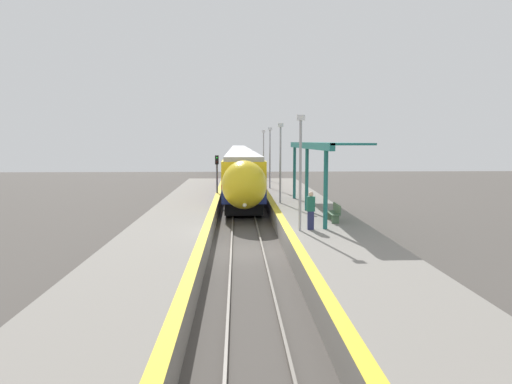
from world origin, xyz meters
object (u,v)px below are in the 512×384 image
Objects in this scene: person_waiting at (311,210)px; lamppost_far at (270,153)px; train at (240,160)px; lamppost_farthest at (264,151)px; lamppost_near at (300,165)px; lamppost_mid at (280,157)px; platform_bench at (335,212)px; railway_signal at (217,175)px.

person_waiting is 0.34× the size of lamppost_far.
lamppost_farthest reaches higher than train.
train is 16.34× the size of lamppost_far.
lamppost_farthest is (0.00, 10.20, 0.00)m from lamppost_far.
lamppost_near is 1.00× the size of lamppost_farthest.
lamppost_mid is (-0.52, 9.99, 2.07)m from person_waiting.
train is at bearing 93.57° from lamppost_mid.
lamppost_farthest is (-2.08, 28.12, 2.50)m from platform_bench.
train is at bearing 97.58° from lamppost_farthest.
railway_signal is at bearing 106.71° from person_waiting.
platform_bench is 2.79m from person_waiting.
lamppost_near is 20.41m from lamppost_far.
lamppost_far is at bearing -90.00° from lamppost_farthest.
person_waiting is (2.92, -48.39, -0.40)m from train.
railway_signal is 6.03m from lamppost_far.
railway_signal is (-1.99, -32.04, 0.12)m from train.
platform_bench is 4.10m from lamppost_near.
lamppost_far is (-2.08, 17.92, 2.50)m from platform_bench.
lamppost_far reaches higher than person_waiting.
person_waiting is at bearing -124.28° from platform_bench.
train is 46.34m from platform_bench.
train is at bearing 95.54° from platform_bench.
railway_signal is (-4.91, 16.35, 0.52)m from person_waiting.
lamppost_far is (2.40, -28.20, 1.66)m from train.
train is at bearing 93.45° from person_waiting.
lamppost_farthest is (4.38, 14.05, 1.55)m from railway_signal.
lamppost_mid is 1.00× the size of lamppost_farthest.
platform_bench is 0.34× the size of lamppost_farthest.
lamppost_farthest reaches higher than person_waiting.
person_waiting is at bearing -73.29° from railway_signal.
lamppost_far is at bearing 41.24° from railway_signal.
lamppost_mid is (-2.08, 7.71, 2.50)m from platform_bench.
lamppost_near is (4.38, -16.56, 1.55)m from railway_signal.
lamppost_far reaches higher than railway_signal.
railway_signal is at bearing -138.76° from lamppost_far.
train reaches higher than railway_signal.
lamppost_mid is at bearing 93.00° from person_waiting.
person_waiting is 20.31m from lamppost_far.
lamppost_near reaches higher than platform_bench.
lamppost_near and lamppost_far have the same top height.
lamppost_farthest is (2.40, -17.99, 1.66)m from train.
lamppost_mid is at bearing -86.43° from train.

